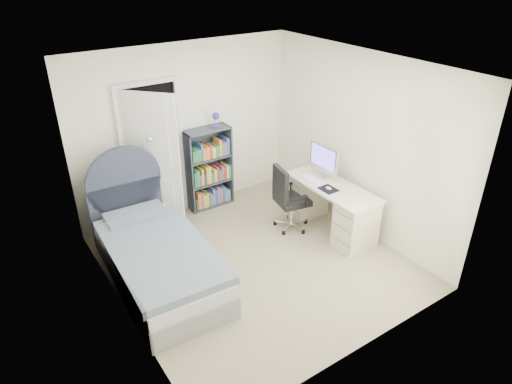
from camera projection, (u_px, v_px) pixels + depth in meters
room_shell at (255, 175)px, 5.33m from camera, size 3.50×3.70×2.60m
door at (153, 159)px, 6.27m from camera, size 0.92×0.64×2.06m
bed at (156, 255)px, 5.52m from camera, size 1.15×2.27×1.37m
nightstand at (129, 209)px, 6.42m from camera, size 0.35×0.35×0.53m
floor_lamp at (152, 194)px, 6.29m from camera, size 0.21×0.21×1.45m
bookcase at (209, 172)px, 6.98m from camera, size 0.70×0.30×1.49m
desk at (330, 205)px, 6.44m from camera, size 0.58×1.44×1.18m
office_chair at (288, 196)px, 6.38m from camera, size 0.52×0.54×0.97m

